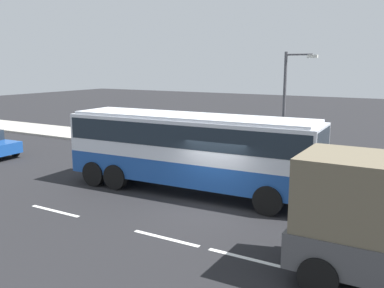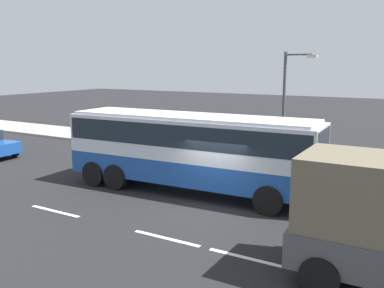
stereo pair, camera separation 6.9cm
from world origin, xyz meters
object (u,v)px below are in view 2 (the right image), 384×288
object	(u,v)px
pedestrian_at_crossing	(240,140)
street_lamp	(288,99)
pedestrian_near_curb	(267,143)
coach_bus	(189,145)

from	to	relation	value
pedestrian_at_crossing	street_lamp	distance (m)	3.73
pedestrian_at_crossing	pedestrian_near_curb	bearing A→B (deg)	118.96
coach_bus	street_lamp	xyz separation A→B (m)	(2.01, 6.74, 1.52)
pedestrian_near_curb	pedestrian_at_crossing	size ratio (longest dim) A/B	0.95
coach_bus	pedestrian_at_crossing	distance (m)	7.16
pedestrian_near_curb	pedestrian_at_crossing	bearing A→B (deg)	-98.06
coach_bus	pedestrian_at_crossing	xyz separation A→B (m)	(-0.76, 7.05, -0.95)
pedestrian_near_curb	pedestrian_at_crossing	world-z (taller)	pedestrian_at_crossing
pedestrian_near_curb	coach_bus	bearing A→B (deg)	-19.98
coach_bus	pedestrian_at_crossing	world-z (taller)	coach_bus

